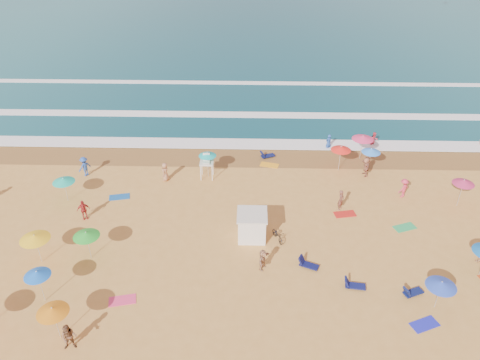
{
  "coord_description": "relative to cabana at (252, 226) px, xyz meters",
  "views": [
    {
      "loc": [
        -0.31,
        -26.73,
        22.38
      ],
      "look_at": [
        -1.15,
        6.0,
        1.5
      ],
      "focal_mm": 35.0,
      "sensor_mm": 36.0,
      "label": 1
    }
  ],
  "objects": [
    {
      "name": "towels",
      "position": [
        0.8,
        -2.51,
        -0.98
      ],
      "size": [
        51.91,
        26.66,
        0.03
      ],
      "color": "#D61A50",
      "rests_on": "ground"
    },
    {
      "name": "wet_sand",
      "position": [
        0.12,
        12.02,
        -0.99
      ],
      "size": [
        220.0,
        220.0,
        0.0
      ],
      "primitive_type": "plane",
      "color": "olive",
      "rests_on": "ground"
    },
    {
      "name": "lifeguard_stand",
      "position": [
        -4.04,
        8.24,
        0.05
      ],
      "size": [
        1.2,
        1.2,
        2.1
      ],
      "primitive_type": null,
      "color": "white",
      "rests_on": "ground"
    },
    {
      "name": "beach_umbrellas",
      "position": [
        4.46,
        0.85,
        1.19
      ],
      "size": [
        45.19,
        23.63,
        0.7
      ],
      "color": "#FA3D15",
      "rests_on": "ground"
    },
    {
      "name": "beachgoers",
      "position": [
        0.79,
        4.74,
        -0.18
      ],
      "size": [
        46.71,
        26.19,
        2.14
      ],
      "color": "tan",
      "rests_on": "ground"
    },
    {
      "name": "ground",
      "position": [
        0.12,
        -0.48,
        -1.0
      ],
      "size": [
        220.0,
        220.0,
        0.0
      ],
      "primitive_type": "plane",
      "color": "gold",
      "rests_on": "ground"
    },
    {
      "name": "surf_foam",
      "position": [
        0.12,
        20.84,
        -0.9
      ],
      "size": [
        200.0,
        18.7,
        0.05
      ],
      "color": "white",
      "rests_on": "ground"
    },
    {
      "name": "cabana",
      "position": [
        0.0,
        0.0,
        0.0
      ],
      "size": [
        2.0,
        2.0,
        2.0
      ],
      "primitive_type": "cube",
      "color": "white",
      "rests_on": "ground"
    },
    {
      "name": "loungers",
      "position": [
        7.31,
        -1.71,
        -0.83
      ],
      "size": [
        62.16,
        28.29,
        0.34
      ],
      "color": "#0F1F4F",
      "rests_on": "ground"
    },
    {
      "name": "cabana_roof",
      "position": [
        0.0,
        0.0,
        1.06
      ],
      "size": [
        2.2,
        2.2,
        0.12
      ],
      "primitive_type": "cube",
      "color": "silver",
      "rests_on": "cabana"
    },
    {
      "name": "ocean",
      "position": [
        0.12,
        83.52,
        -1.0
      ],
      "size": [
        220.0,
        140.0,
        0.18
      ],
      "primitive_type": "cube",
      "color": "#0C4756",
      "rests_on": "ground"
    },
    {
      "name": "bicycle",
      "position": [
        1.9,
        -0.3,
        -0.57
      ],
      "size": [
        1.16,
        1.73,
        0.86
      ],
      "primitive_type": "imported",
      "rotation": [
        0.0,
        0.0,
        0.4
      ],
      "color": "black",
      "rests_on": "ground"
    }
  ]
}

